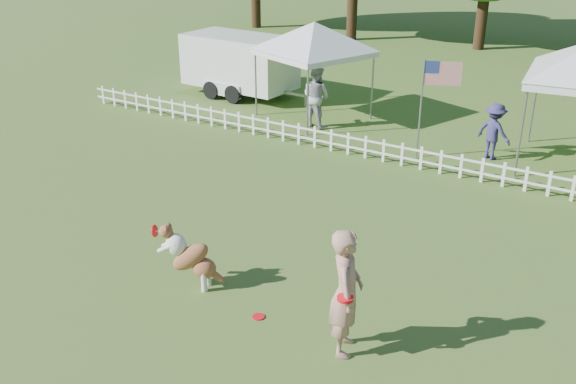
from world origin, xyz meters
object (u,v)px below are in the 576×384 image
Objects in this scene: dog at (191,257)px; frisbee_on_turf at (258,317)px; canopy_tent_left at (314,72)px; spectator_b at (494,131)px; spectator_a at (316,97)px; handler at (346,292)px; cargo_trailer at (240,65)px; flag_pole at (420,109)px.

dog is 5.76× the size of frisbee_on_turf.
frisbee_on_turf is 10.79m from canopy_tent_left.
spectator_b is at bearing 83.04° from frisbee_on_turf.
dog is at bearing 116.12° from spectator_a.
spectator_a is at bearing 7.63° from handler.
dog is 0.40× the size of canopy_tent_left.
canopy_tent_left is at bearing 89.12° from dog.
spectator_b reaches higher than dog.
spectator_a is at bearing 20.49° from spectator_b.
spectator_a is (-2.60, 8.74, 0.33)m from dog.
cargo_trailer is at bearing 17.60° from handler.
flag_pole is (7.44, -2.52, 0.24)m from cargo_trailer.
handler is at bearing -37.50° from canopy_tent_left.
spectator_a is (-5.56, 8.90, -0.08)m from handler.
flag_pole is at bearing 48.50° from spectator_b.
handler is at bearing 112.39° from spectator_b.
frisbee_on_turf is 0.08× the size of flag_pole.
cargo_trailer is 7.86m from flag_pole.
canopy_tent_left reaches higher than dog.
cargo_trailer is 1.84× the size of flag_pole.
canopy_tent_left is at bearing 133.54° from flag_pole.
flag_pole reaches higher than cargo_trailer.
dog is 0.24× the size of cargo_trailer.
handler is 8.32m from flag_pole.
handler reaches higher than dog.
canopy_tent_left is (-6.09, 9.66, 0.44)m from handler.
spectator_b is at bearing 13.26° from canopy_tent_left.
spectator_a reaches higher than dog.
spectator_a is at bearing -20.24° from cargo_trailer.
handler is at bearing -45.29° from cargo_trailer.
dog is at bearing 93.63° from spectator_b.
spectator_b is (1.10, 8.97, 0.72)m from frisbee_on_turf.
flag_pole is (4.02, -1.61, -0.13)m from canopy_tent_left.
spectator_b is at bearing 4.04° from flag_pole.
dog reaches higher than frisbee_on_turf.
cargo_trailer is at bearing 9.74° from spectator_b.
canopy_tent_left is 5.76m from spectator_b.
cargo_trailer reaches higher than handler.
flag_pole is at bearing 175.97° from spectator_a.
spectator_b is (5.15, 0.06, -0.17)m from spectator_a.
flag_pole reaches higher than spectator_a.
flag_pole is (0.89, 7.90, 0.71)m from dog.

